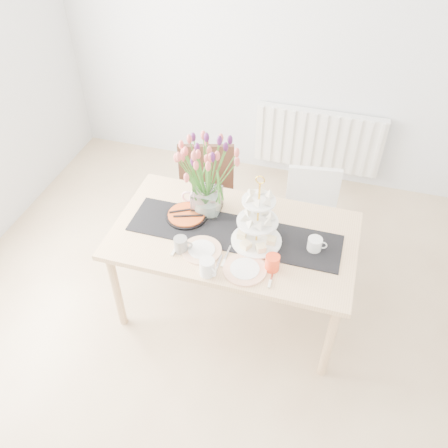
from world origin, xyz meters
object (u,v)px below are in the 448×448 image
(chair_brown, at_px, (206,193))
(plate_left, at_px, (202,250))
(dining_table, at_px, (234,242))
(cream_jug, at_px, (315,244))
(plate_right, at_px, (245,269))
(mug_grey, at_px, (181,245))
(teapot, at_px, (201,198))
(cake_stand, at_px, (257,227))
(tulip_vase, at_px, (206,168))
(radiator, at_px, (318,140))
(tart_tin, at_px, (187,216))
(chair_white, at_px, (310,212))
(mug_white, at_px, (207,267))
(mug_orange, at_px, (272,263))

(chair_brown, xyz_separation_m, plate_left, (0.25, -0.84, 0.24))
(dining_table, xyz_separation_m, cream_jug, (0.53, -0.00, 0.12))
(plate_left, relative_size, plate_right, 0.96)
(cream_jug, xyz_separation_m, mug_grey, (-0.81, -0.24, 0.00))
(chair_brown, relative_size, teapot, 3.55)
(cake_stand, bearing_deg, plate_right, -92.24)
(tulip_vase, distance_m, plate_right, 0.70)
(radiator, bearing_deg, plate_left, -104.09)
(plate_left, bearing_deg, mug_grey, -165.89)
(mug_grey, bearing_deg, tart_tin, 93.02)
(dining_table, bearing_deg, cake_stand, -13.85)
(chair_white, relative_size, tart_tin, 2.90)
(chair_white, bearing_deg, tart_tin, -149.76)
(radiator, xyz_separation_m, mug_grey, (-0.62, -2.01, 0.35))
(teapot, distance_m, mug_grey, 0.45)
(dining_table, relative_size, mug_white, 14.37)
(radiator, xyz_separation_m, teapot, (-0.64, -1.57, 0.38))
(mug_grey, distance_m, plate_left, 0.14)
(cream_jug, bearing_deg, chair_white, 95.46)
(cake_stand, xyz_separation_m, plate_left, (-0.31, -0.17, -0.13))
(radiator, distance_m, tart_tin, 1.87)
(cream_jug, distance_m, mug_orange, 0.32)
(chair_white, xyz_separation_m, teapot, (-0.73, -0.48, 0.36))
(mug_orange, relative_size, plate_left, 0.41)
(mug_grey, xyz_separation_m, mug_white, (0.22, -0.14, 0.00))
(tulip_vase, relative_size, plate_left, 2.56)
(chair_white, relative_size, tulip_vase, 1.24)
(chair_brown, distance_m, mug_orange, 1.15)
(plate_right, bearing_deg, mug_orange, 20.89)
(cream_jug, relative_size, mug_white, 0.83)
(teapot, relative_size, tart_tin, 0.89)
(chair_brown, bearing_deg, mug_orange, -67.06)
(teapot, bearing_deg, plate_right, -56.88)
(chair_white, bearing_deg, plate_right, -114.35)
(radiator, relative_size, plate_right, 4.49)
(tulip_vase, xyz_separation_m, plate_right, (0.39, -0.46, -0.35))
(tulip_vase, xyz_separation_m, mug_grey, (-0.04, -0.41, -0.31))
(plate_left, height_order, plate_right, same)
(chair_white, bearing_deg, cream_jug, -90.48)
(tart_tin, distance_m, mug_orange, 0.72)
(radiator, distance_m, teapot, 1.74)
(tart_tin, bearing_deg, mug_grey, -76.65)
(chair_brown, relative_size, cream_jug, 9.69)
(tulip_vase, xyz_separation_m, mug_white, (0.18, -0.55, -0.30))
(cake_stand, bearing_deg, mug_grey, -155.01)
(tulip_vase, relative_size, mug_grey, 6.46)
(teapot, xyz_separation_m, plate_left, (0.14, -0.41, -0.07))
(tart_tin, bearing_deg, plate_right, -35.27)
(radiator, height_order, mug_white, mug_white)
(mug_grey, bearing_deg, plate_right, -17.08)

